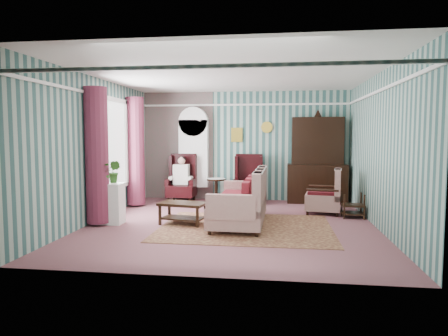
# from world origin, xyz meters

# --- Properties ---
(floor) EXTENTS (6.00, 6.00, 0.00)m
(floor) POSITION_xyz_m (0.00, 0.00, 0.00)
(floor) COLOR #824B51
(floor) RESTS_ON ground
(room_shell) EXTENTS (5.53, 6.02, 2.91)m
(room_shell) POSITION_xyz_m (-0.62, 0.18, 2.01)
(room_shell) COLOR #335D59
(room_shell) RESTS_ON ground
(bookcase) EXTENTS (0.80, 0.28, 2.24)m
(bookcase) POSITION_xyz_m (-1.35, 2.84, 1.12)
(bookcase) COLOR silver
(bookcase) RESTS_ON floor
(dresser_hutch) EXTENTS (1.50, 0.56, 2.36)m
(dresser_hutch) POSITION_xyz_m (1.90, 2.72, 1.18)
(dresser_hutch) COLOR black
(dresser_hutch) RESTS_ON floor
(wingback_left) EXTENTS (0.76, 0.80, 1.25)m
(wingback_left) POSITION_xyz_m (-1.60, 2.45, 0.62)
(wingback_left) COLOR black
(wingback_left) RESTS_ON floor
(wingback_right) EXTENTS (0.76, 0.80, 1.25)m
(wingback_right) POSITION_xyz_m (0.15, 2.45, 0.62)
(wingback_right) COLOR black
(wingback_right) RESTS_ON floor
(seated_woman) EXTENTS (0.44, 0.40, 1.18)m
(seated_woman) POSITION_xyz_m (-1.60, 2.45, 0.59)
(seated_woman) COLOR silver
(seated_woman) RESTS_ON floor
(round_side_table) EXTENTS (0.50, 0.50, 0.60)m
(round_side_table) POSITION_xyz_m (-0.70, 2.60, 0.30)
(round_side_table) COLOR black
(round_side_table) RESTS_ON floor
(nest_table) EXTENTS (0.45, 0.38, 0.54)m
(nest_table) POSITION_xyz_m (2.47, 0.90, 0.27)
(nest_table) COLOR black
(nest_table) RESTS_ON floor
(plant_stand) EXTENTS (0.55, 0.35, 0.80)m
(plant_stand) POSITION_xyz_m (-2.40, -0.30, 0.40)
(plant_stand) COLOR silver
(plant_stand) RESTS_ON floor
(rug) EXTENTS (3.20, 2.60, 0.01)m
(rug) POSITION_xyz_m (0.30, -0.30, 0.01)
(rug) COLOR #4C1920
(rug) RESTS_ON floor
(sofa) EXTENTS (1.00, 2.21, 0.95)m
(sofa) POSITION_xyz_m (0.15, 0.01, 0.47)
(sofa) COLOR #B7A78E
(sofa) RESTS_ON floor
(floral_armchair) EXTENTS (0.99, 0.95, 0.88)m
(floral_armchair) POSITION_xyz_m (1.90, 1.31, 0.44)
(floral_armchair) COLOR beige
(floral_armchair) RESTS_ON floor
(coffee_table) EXTENTS (0.97, 0.68, 0.43)m
(coffee_table) POSITION_xyz_m (-0.94, -0.15, 0.21)
(coffee_table) COLOR black
(coffee_table) RESTS_ON floor
(potted_plant_a) EXTENTS (0.38, 0.33, 0.42)m
(potted_plant_a) POSITION_xyz_m (-2.42, -0.44, 1.01)
(potted_plant_a) COLOR #255119
(potted_plant_a) RESTS_ON plant_stand
(potted_plant_b) EXTENTS (0.27, 0.23, 0.45)m
(potted_plant_b) POSITION_xyz_m (-2.31, -0.21, 1.02)
(potted_plant_b) COLOR #1B4F18
(potted_plant_b) RESTS_ON plant_stand
(potted_plant_c) EXTENTS (0.27, 0.27, 0.37)m
(potted_plant_c) POSITION_xyz_m (-2.52, -0.28, 0.98)
(potted_plant_c) COLOR #1E561B
(potted_plant_c) RESTS_ON plant_stand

